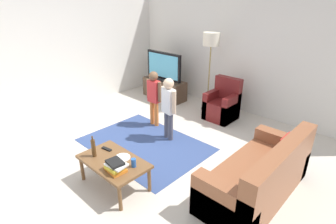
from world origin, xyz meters
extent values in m
plane|color=beige|center=(0.00, 0.00, 0.00)|extent=(7.80, 7.80, 0.00)
cube|color=silver|center=(0.00, 3.00, 1.35)|extent=(6.00, 0.12, 2.70)
cube|color=silver|center=(-3.00, 0.00, 1.35)|extent=(0.12, 6.00, 2.70)
cube|color=#33477A|center=(-0.31, 0.31, 0.00)|extent=(2.20, 1.60, 0.01)
cube|color=#4C3828|center=(-1.73, 2.30, 0.25)|extent=(1.20, 0.44, 0.50)
cube|color=black|center=(-1.73, 2.25, 0.10)|extent=(1.10, 0.32, 0.03)
cube|color=black|center=(-1.73, 2.28, 0.52)|extent=(0.44, 0.28, 0.03)
cube|color=black|center=(-1.73, 2.28, 0.87)|extent=(1.10, 0.07, 0.68)
cube|color=#59B2D8|center=(-1.73, 2.24, 0.87)|extent=(1.00, 0.01, 0.58)
cube|color=brown|center=(1.75, 0.46, 0.21)|extent=(0.80, 1.80, 0.42)
cube|color=brown|center=(2.05, 0.46, 0.43)|extent=(0.20, 1.80, 0.86)
cube|color=brown|center=(1.75, -0.34, 0.30)|extent=(0.80, 0.20, 0.60)
cube|color=brown|center=(1.75, 1.26, 0.30)|extent=(0.80, 0.20, 0.60)
cube|color=#B22823|center=(1.90, 1.01, 0.56)|extent=(0.10, 0.32, 0.32)
cube|color=maroon|center=(0.08, 2.20, 0.21)|extent=(0.60, 0.60, 0.42)
cube|color=maroon|center=(0.08, 2.42, 0.45)|extent=(0.60, 0.16, 0.90)
cube|color=maroon|center=(-0.16, 2.20, 0.30)|extent=(0.12, 0.60, 0.60)
cube|color=maroon|center=(0.32, 2.20, 0.30)|extent=(0.12, 0.60, 0.60)
cylinder|color=#262626|center=(-0.46, 2.45, 0.01)|extent=(0.28, 0.28, 0.02)
cylinder|color=#99844C|center=(-0.46, 2.45, 0.76)|extent=(0.03, 0.03, 1.50)
cylinder|color=silver|center=(-0.46, 2.45, 1.64)|extent=(0.36, 0.36, 0.28)
cylinder|color=orange|center=(-0.83, 1.00, 0.26)|extent=(0.09, 0.09, 0.52)
cylinder|color=orange|center=(-0.70, 1.00, 0.26)|extent=(0.09, 0.09, 0.52)
cube|color=red|center=(-0.77, 1.00, 0.74)|extent=(0.25, 0.14, 0.45)
sphere|color=brown|center=(-0.77, 1.00, 1.06)|extent=(0.19, 0.19, 0.19)
cylinder|color=brown|center=(-0.92, 0.99, 0.76)|extent=(0.07, 0.07, 0.40)
cylinder|color=brown|center=(-0.61, 1.00, 0.76)|extent=(0.07, 0.07, 0.40)
cylinder|color=#4C4C59|center=(-0.21, 0.79, 0.27)|extent=(0.09, 0.09, 0.54)
cylinder|color=#4C4C59|center=(-0.09, 0.76, 0.27)|extent=(0.09, 0.09, 0.54)
cube|color=white|center=(-0.15, 0.77, 0.77)|extent=(0.28, 0.18, 0.46)
sphere|color=beige|center=(-0.15, 0.77, 1.09)|extent=(0.19, 0.19, 0.19)
cylinder|color=beige|center=(-0.31, 0.80, 0.79)|extent=(0.07, 0.07, 0.41)
cylinder|color=beige|center=(0.01, 0.75, 0.79)|extent=(0.07, 0.07, 0.41)
cube|color=brown|center=(0.23, -0.74, 0.40)|extent=(1.00, 0.60, 0.04)
cylinder|color=brown|center=(-0.22, -0.99, 0.19)|extent=(0.05, 0.05, 0.38)
cylinder|color=brown|center=(0.68, -0.99, 0.19)|extent=(0.05, 0.05, 0.38)
cylinder|color=brown|center=(-0.22, -0.49, 0.19)|extent=(0.05, 0.05, 0.38)
cylinder|color=brown|center=(0.68, -0.49, 0.19)|extent=(0.05, 0.05, 0.38)
cube|color=orange|center=(0.44, -0.86, 0.44)|extent=(0.28, 0.23, 0.04)
cube|color=yellow|center=(0.45, -0.88, 0.48)|extent=(0.23, 0.18, 0.04)
cube|color=white|center=(0.46, -0.85, 0.52)|extent=(0.29, 0.22, 0.03)
cube|color=black|center=(0.44, -0.86, 0.55)|extent=(0.25, 0.21, 0.03)
cylinder|color=#4C3319|center=(-0.05, -0.86, 0.55)|extent=(0.06, 0.06, 0.26)
cylinder|color=#4C3319|center=(-0.05, -0.86, 0.71)|extent=(0.02, 0.02, 0.06)
cube|color=black|center=(-0.07, -0.64, 0.43)|extent=(0.18, 0.08, 0.02)
cylinder|color=#2659B2|center=(0.55, -0.64, 0.48)|extent=(0.07, 0.07, 0.12)
cylinder|color=white|center=(0.28, -0.62, 0.43)|extent=(0.22, 0.22, 0.02)
cube|color=silver|center=(0.30, -0.62, 0.44)|extent=(0.15, 0.05, 0.01)
camera|label=1|loc=(2.91, -2.48, 2.52)|focal=28.56mm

